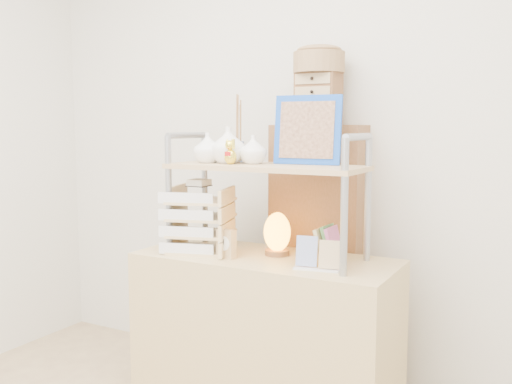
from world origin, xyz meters
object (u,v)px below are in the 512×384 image
desk (265,335)px  letter_tray (200,223)px  salt_lamp (277,233)px  cabinet (318,259)px

desk → letter_tray: 0.61m
desk → salt_lamp: size_ratio=6.01×
desk → cabinet: (0.11, 0.37, 0.30)m
desk → salt_lamp: (0.03, 0.05, 0.48)m
cabinet → salt_lamp: bearing=-107.0°
cabinet → salt_lamp: size_ratio=6.76×
letter_tray → salt_lamp: bearing=16.8°
desk → letter_tray: size_ratio=3.46×
cabinet → letter_tray: cabinet is taller
salt_lamp → letter_tray: bearing=-163.2°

